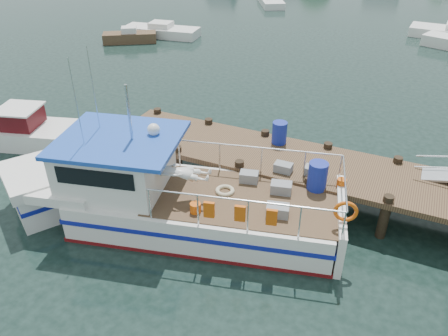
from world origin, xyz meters
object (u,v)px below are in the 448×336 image
at_px(work_boat, 8,130).
at_px(moored_a, 161,31).
at_px(moored_d, 271,1).
at_px(lobster_boat, 162,195).
at_px(moored_rowboat, 130,37).

bearing_deg(work_boat, moored_a, 83.56).
relative_size(work_boat, moored_d, 1.08).
relative_size(lobster_boat, work_boat, 1.76).
height_order(work_boat, moored_d, work_boat).
xyz_separation_m(work_boat, moored_d, (0.40, 33.63, -0.19)).
height_order(lobster_boat, moored_rowboat, lobster_boat).
distance_m(moored_rowboat, moored_a, 2.82).
bearing_deg(lobster_boat, moored_a, 108.35).
xyz_separation_m(moored_rowboat, moored_d, (5.00, 17.94, -0.05)).
xyz_separation_m(moored_rowboat, moored_a, (1.26, 2.52, -0.02)).
bearing_deg(moored_rowboat, moored_a, 60.89).
bearing_deg(moored_d, moored_a, -102.13).
distance_m(lobster_boat, moored_rowboat, 22.46).
relative_size(work_boat, moored_rowboat, 1.66).
distance_m(moored_a, moored_d, 15.86).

